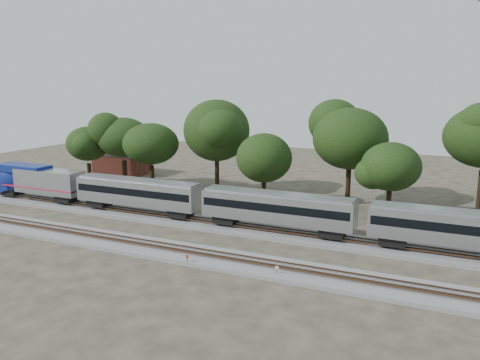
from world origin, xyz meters
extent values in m
plane|color=#383328|center=(0.00, 0.00, 0.00)|extent=(160.00, 160.00, 0.00)
cube|color=slate|center=(0.00, 6.00, 0.20)|extent=(160.00, 5.00, 0.40)
cube|color=brown|center=(0.00, 5.28, 0.66)|extent=(160.00, 0.08, 0.15)
cube|color=brown|center=(0.00, 6.72, 0.66)|extent=(160.00, 0.08, 0.15)
cube|color=slate|center=(0.00, -4.00, 0.20)|extent=(160.00, 5.00, 0.40)
cube|color=brown|center=(0.00, -4.72, 0.66)|extent=(160.00, 0.08, 0.15)
cube|color=brown|center=(0.00, -3.28, 0.66)|extent=(160.00, 0.08, 0.15)
cube|color=#B5B7BD|center=(-28.62, 6.00, 3.32)|extent=(10.77, 3.05, 3.35)
ellipsoid|color=navy|center=(-36.34, 6.00, 3.07)|extent=(5.48, 3.17, 4.67)
cube|color=navy|center=(-33.60, 6.00, 4.89)|extent=(8.63, 2.99, 1.02)
cube|color=black|center=(-35.83, 6.00, 4.08)|extent=(0.45, 2.34, 1.33)
cube|color=#AD1A33|center=(-29.84, 6.00, 2.46)|extent=(13.20, 3.09, 0.18)
cube|color=black|center=(-36.19, 6.00, 1.19)|extent=(2.64, 2.23, 0.91)
cube|color=black|center=(-25.52, 6.00, 1.19)|extent=(2.64, 2.23, 0.91)
cube|color=#B5B7BD|center=(-13.30, 6.00, 3.17)|extent=(17.67, 3.05, 3.05)
cube|color=black|center=(-13.30, 6.00, 3.47)|extent=(17.06, 3.10, 0.91)
cube|color=gray|center=(-13.30, 6.00, 4.74)|extent=(17.27, 2.44, 0.36)
cube|color=black|center=(-19.69, 6.00, 1.19)|extent=(2.64, 2.23, 0.91)
cube|color=black|center=(-6.90, 6.00, 1.19)|extent=(2.64, 2.23, 0.91)
cube|color=#B5B7BD|center=(5.79, 6.00, 3.17)|extent=(17.67, 3.05, 3.05)
cube|color=black|center=(5.79, 6.00, 3.47)|extent=(17.06, 3.10, 0.91)
cube|color=gray|center=(5.79, 6.00, 4.74)|extent=(17.27, 2.44, 0.36)
cube|color=black|center=(-0.61, 6.00, 1.19)|extent=(2.64, 2.23, 0.91)
cube|color=black|center=(12.19, 6.00, 1.19)|extent=(2.64, 2.23, 0.91)
cube|color=#B5B7BD|center=(24.87, 6.00, 3.17)|extent=(17.67, 3.05, 3.05)
cube|color=black|center=(24.87, 6.00, 3.47)|extent=(17.06, 3.10, 0.91)
cube|color=gray|center=(24.87, 6.00, 4.74)|extent=(17.27, 2.44, 0.36)
cube|color=black|center=(18.47, 6.00, 1.19)|extent=(2.64, 2.23, 0.91)
cylinder|color=#512D19|center=(1.30, -6.32, 0.49)|extent=(0.07, 0.07, 0.98)
cylinder|color=#AB0F0C|center=(1.30, -6.32, 0.92)|extent=(0.34, 0.15, 0.35)
cylinder|color=#512D19|center=(9.94, -5.40, 0.48)|extent=(0.06, 0.06, 0.96)
cylinder|color=silver|center=(9.94, -5.40, 0.90)|extent=(0.34, 0.10, 0.34)
cube|color=#512D19|center=(7.23, -5.47, 0.15)|extent=(0.58, 0.48, 0.30)
cube|color=maroon|center=(-33.98, 29.20, 1.89)|extent=(9.75, 7.05, 3.79)
cube|color=black|center=(-33.98, 29.20, 4.21)|extent=(9.96, 7.26, 0.85)
cylinder|color=black|center=(-32.01, 17.90, 1.94)|extent=(0.70, 0.70, 3.88)
ellipsoid|color=black|center=(-32.01, 17.90, 7.21)|extent=(7.32, 7.32, 6.22)
cylinder|color=black|center=(-26.01, 19.66, 2.25)|extent=(0.70, 0.70, 4.51)
ellipsoid|color=black|center=(-26.01, 19.66, 8.37)|extent=(8.50, 8.50, 7.22)
cylinder|color=black|center=(-20.08, 18.91, 2.07)|extent=(0.70, 0.70, 4.14)
ellipsoid|color=black|center=(-20.08, 18.91, 7.70)|extent=(7.82, 7.82, 6.64)
cylinder|color=black|center=(-10.39, 22.88, 2.65)|extent=(0.70, 0.70, 5.30)
ellipsoid|color=black|center=(-10.39, 22.88, 9.83)|extent=(9.99, 9.99, 8.49)
cylinder|color=black|center=(-0.28, 17.46, 1.86)|extent=(0.70, 0.70, 3.71)
ellipsoid|color=black|center=(-0.28, 17.46, 6.90)|extent=(7.00, 7.00, 5.95)
cylinder|color=black|center=(10.32, 23.24, 2.55)|extent=(0.70, 0.70, 5.10)
ellipsoid|color=black|center=(10.32, 23.24, 9.47)|extent=(9.62, 9.62, 8.17)
cylinder|color=black|center=(16.58, 17.61, 1.85)|extent=(0.70, 0.70, 3.69)
ellipsoid|color=black|center=(16.58, 17.61, 6.86)|extent=(6.96, 6.96, 5.92)
cylinder|color=black|center=(27.36, 28.69, 2.68)|extent=(0.70, 0.70, 5.35)
camera|label=1|loc=(22.98, -42.28, 16.75)|focal=35.00mm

